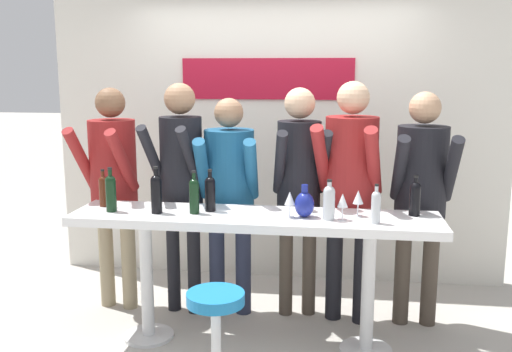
% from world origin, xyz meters
% --- Properties ---
extents(ground_plane, '(40.00, 40.00, 0.00)m').
position_xyz_m(ground_plane, '(0.00, 0.00, 0.00)').
color(ground_plane, '#B2ADA3').
extents(back_wall, '(4.10, 0.12, 2.69)m').
position_xyz_m(back_wall, '(-0.00, 1.43, 1.35)').
color(back_wall, silver).
rests_on(back_wall, ground_plane).
extents(tasting_table, '(2.50, 0.54, 0.95)m').
position_xyz_m(tasting_table, '(0.00, 0.00, 0.80)').
color(tasting_table, white).
rests_on(tasting_table, ground_plane).
extents(bar_stool, '(0.36, 0.36, 0.63)m').
position_xyz_m(bar_stool, '(-0.14, -0.62, 0.41)').
color(bar_stool, silver).
rests_on(bar_stool, ground_plane).
extents(person_far_left, '(0.48, 0.59, 1.78)m').
position_xyz_m(person_far_left, '(-1.19, 0.49, 1.10)').
color(person_far_left, gray).
rests_on(person_far_left, ground_plane).
extents(person_left, '(0.44, 0.58, 1.81)m').
position_xyz_m(person_left, '(-0.64, 0.48, 1.14)').
color(person_left, black).
rests_on(person_left, ground_plane).
extents(person_center_left, '(0.48, 0.57, 1.70)m').
position_xyz_m(person_center_left, '(-0.27, 0.50, 1.05)').
color(person_center_left, '#23283D').
rests_on(person_center_left, ground_plane).
extents(person_center, '(0.46, 0.58, 1.78)m').
position_xyz_m(person_center, '(0.26, 0.55, 1.12)').
color(person_center, '#473D33').
rests_on(person_center, ground_plane).
extents(person_center_right, '(0.54, 0.65, 1.83)m').
position_xyz_m(person_center_right, '(0.65, 0.49, 1.13)').
color(person_center_right, black).
rests_on(person_center_right, ground_plane).
extents(person_right, '(0.44, 0.55, 1.76)m').
position_xyz_m(person_right, '(1.16, 0.50, 1.09)').
color(person_right, '#473D33').
rests_on(person_right, ground_plane).
extents(wine_bottle_0, '(0.07, 0.07, 0.29)m').
position_xyz_m(wine_bottle_0, '(-0.32, 0.05, 1.08)').
color(wine_bottle_0, black).
rests_on(wine_bottle_0, tasting_table).
extents(wine_bottle_1, '(0.06, 0.06, 0.26)m').
position_xyz_m(wine_bottle_1, '(0.80, -0.11, 1.06)').
color(wine_bottle_1, '#B7BCC1').
rests_on(wine_bottle_1, tasting_table).
extents(wine_bottle_2, '(0.08, 0.08, 0.32)m').
position_xyz_m(wine_bottle_2, '(-0.66, -0.06, 1.09)').
color(wine_bottle_2, black).
rests_on(wine_bottle_2, tasting_table).
extents(wine_bottle_3, '(0.06, 0.06, 0.27)m').
position_xyz_m(wine_bottle_3, '(-1.10, 0.08, 1.07)').
color(wine_bottle_3, '#4C1E0F').
rests_on(wine_bottle_3, tasting_table).
extents(wine_bottle_4, '(0.07, 0.07, 0.31)m').
position_xyz_m(wine_bottle_4, '(-0.99, -0.05, 1.09)').
color(wine_bottle_4, black).
rests_on(wine_bottle_4, tasting_table).
extents(wine_bottle_5, '(0.08, 0.08, 0.27)m').
position_xyz_m(wine_bottle_5, '(0.50, -0.07, 1.07)').
color(wine_bottle_5, '#B7BCC1').
rests_on(wine_bottle_5, tasting_table).
extents(wine_bottle_6, '(0.07, 0.07, 0.30)m').
position_xyz_m(wine_bottle_6, '(-0.41, -0.03, 1.08)').
color(wine_bottle_6, black).
rests_on(wine_bottle_6, tasting_table).
extents(wine_bottle_7, '(0.07, 0.07, 0.27)m').
position_xyz_m(wine_bottle_7, '(1.07, 0.12, 1.07)').
color(wine_bottle_7, black).
rests_on(wine_bottle_7, tasting_table).
extents(wine_glass_0, '(0.07, 0.07, 0.18)m').
position_xyz_m(wine_glass_0, '(0.69, 0.05, 1.07)').
color(wine_glass_0, silver).
rests_on(wine_glass_0, tasting_table).
extents(wine_glass_1, '(0.07, 0.07, 0.18)m').
position_xyz_m(wine_glass_1, '(0.24, -0.05, 1.07)').
color(wine_glass_1, silver).
rests_on(wine_glass_1, tasting_table).
extents(wine_glass_2, '(0.07, 0.07, 0.18)m').
position_xyz_m(wine_glass_2, '(0.59, -0.06, 1.07)').
color(wine_glass_2, silver).
rests_on(wine_glass_2, tasting_table).
extents(decorative_vase, '(0.13, 0.13, 0.22)m').
position_xyz_m(decorative_vase, '(0.34, -0.02, 1.03)').
color(decorative_vase, navy).
rests_on(decorative_vase, tasting_table).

